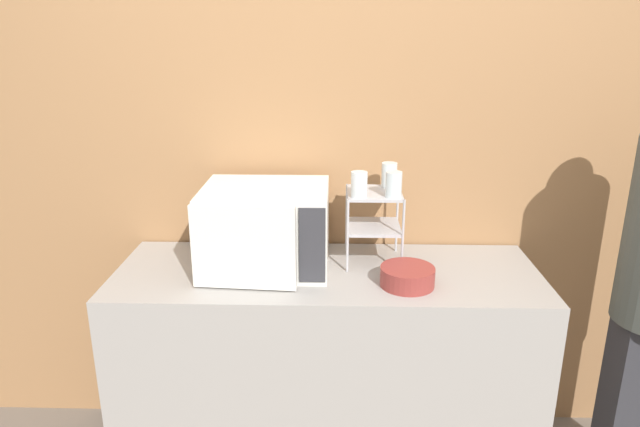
% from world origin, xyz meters
% --- Properties ---
extents(wall_back, '(8.00, 0.06, 2.60)m').
position_xyz_m(wall_back, '(0.00, 0.65, 1.30)').
color(wall_back, '#9E7047').
rests_on(wall_back, ground_plane).
extents(counter, '(1.69, 0.61, 0.91)m').
position_xyz_m(counter, '(0.00, 0.30, 0.46)').
color(counter, '#9E9993').
rests_on(counter, ground_plane).
extents(microwave, '(0.49, 0.46, 0.33)m').
position_xyz_m(microwave, '(-0.25, 0.34, 1.08)').
color(microwave, silver).
rests_on(microwave, counter).
extents(dish_rack, '(0.22, 0.23, 0.30)m').
position_xyz_m(dish_rack, '(0.19, 0.41, 1.12)').
color(dish_rack, '#B2B2B7').
rests_on(dish_rack, counter).
extents(glass_front_left, '(0.06, 0.06, 0.10)m').
position_xyz_m(glass_front_left, '(0.12, 0.33, 1.26)').
color(glass_front_left, silver).
rests_on(glass_front_left, dish_rack).
extents(glass_back_right, '(0.06, 0.06, 0.10)m').
position_xyz_m(glass_back_right, '(0.25, 0.49, 1.26)').
color(glass_back_right, silver).
rests_on(glass_back_right, dish_rack).
extents(glass_front_right, '(0.06, 0.06, 0.10)m').
position_xyz_m(glass_front_right, '(0.25, 0.34, 1.26)').
color(glass_front_right, silver).
rests_on(glass_front_right, dish_rack).
extents(bowl, '(0.20, 0.20, 0.07)m').
position_xyz_m(bowl, '(0.30, 0.18, 0.95)').
color(bowl, maroon).
rests_on(bowl, counter).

